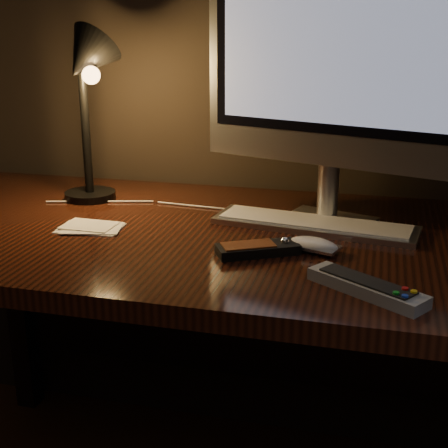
% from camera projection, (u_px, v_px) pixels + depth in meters
% --- Properties ---
extents(desk, '(1.60, 0.75, 0.75)m').
position_uv_depth(desk, '(240.00, 276.00, 1.42)').
color(desk, '#32140B').
rests_on(desk, ground).
extents(monitor, '(0.56, 0.22, 0.61)m').
position_uv_depth(monitor, '(334.00, 55.00, 1.25)').
color(monitor, silver).
rests_on(monitor, desk).
extents(keyboard, '(0.45, 0.18, 0.02)m').
position_uv_depth(keyboard, '(314.00, 224.00, 1.34)').
color(keyboard, silver).
rests_on(keyboard, desk).
extents(mouse, '(0.11, 0.08, 0.02)m').
position_uv_depth(mouse, '(313.00, 247.00, 1.20)').
color(mouse, white).
rests_on(mouse, desk).
extents(media_remote, '(0.17, 0.13, 0.03)m').
position_uv_depth(media_remote, '(258.00, 249.00, 1.19)').
color(media_remote, black).
rests_on(media_remote, desk).
extents(tv_remote, '(0.20, 0.16, 0.03)m').
position_uv_depth(tv_remote, '(367.00, 287.00, 1.01)').
color(tv_remote, gray).
rests_on(tv_remote, desk).
extents(papers, '(0.14, 0.10, 0.01)m').
position_uv_depth(papers, '(90.00, 227.00, 1.34)').
color(papers, white).
rests_on(papers, desk).
extents(desk_lamp, '(0.19, 0.21, 0.43)m').
position_uv_depth(desk_lamp, '(86.00, 84.00, 1.44)').
color(desk_lamp, black).
rests_on(desk_lamp, desk).
extents(cable, '(0.51, 0.03, 0.00)m').
position_uv_depth(cable, '(150.00, 205.00, 1.50)').
color(cable, white).
rests_on(cable, desk).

